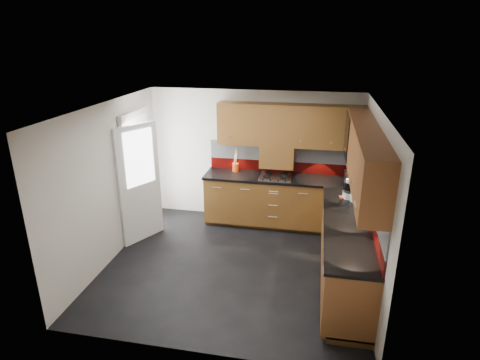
% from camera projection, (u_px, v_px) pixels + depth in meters
% --- Properties ---
extents(room, '(4.00, 3.80, 2.64)m').
position_uv_depth(room, '(233.00, 173.00, 5.57)').
color(room, black).
extents(base_cabinets, '(2.70, 3.20, 0.95)m').
position_uv_depth(base_cabinets, '(308.00, 225.00, 6.41)').
color(base_cabinets, brown).
rests_on(base_cabinets, room).
extents(countertop, '(2.72, 3.22, 0.04)m').
position_uv_depth(countertop, '(309.00, 197.00, 6.23)').
color(countertop, black).
rests_on(countertop, base_cabinets).
extents(backsplash, '(2.70, 3.20, 0.54)m').
position_uv_depth(backsplash, '(325.00, 176.00, 6.30)').
color(backsplash, '#6A0B09').
rests_on(backsplash, countertop).
extents(upper_cabinets, '(2.50, 3.20, 0.72)m').
position_uv_depth(upper_cabinets, '(325.00, 139.00, 5.95)').
color(upper_cabinets, brown).
rests_on(upper_cabinets, room).
extents(extractor_hood, '(0.60, 0.33, 0.40)m').
position_uv_depth(extractor_hood, '(277.00, 156.00, 7.07)').
color(extractor_hood, brown).
rests_on(extractor_hood, room).
extents(glass_cabinet, '(0.32, 0.80, 0.66)m').
position_uv_depth(glass_cabinet, '(357.00, 135.00, 6.12)').
color(glass_cabinet, black).
rests_on(glass_cabinet, room).
extents(back_door, '(0.42, 1.19, 2.04)m').
position_uv_depth(back_door, '(139.00, 178.00, 6.75)').
color(back_door, white).
rests_on(back_door, room).
extents(gas_hob, '(0.56, 0.49, 0.04)m').
position_uv_depth(gas_hob, '(276.00, 176.00, 7.03)').
color(gas_hob, silver).
rests_on(gas_hob, countertop).
extents(utensil_pot, '(0.12, 0.12, 0.43)m').
position_uv_depth(utensil_pot, '(236.00, 166.00, 7.32)').
color(utensil_pot, '#D24213').
rests_on(utensil_pot, countertop).
extents(toaster, '(0.26, 0.17, 0.19)m').
position_uv_depth(toaster, '(352.00, 176.00, 6.84)').
color(toaster, silver).
rests_on(toaster, countertop).
extents(food_processor, '(0.18, 0.18, 0.31)m').
position_uv_depth(food_processor, '(349.00, 190.00, 6.10)').
color(food_processor, white).
rests_on(food_processor, countertop).
extents(paper_towel, '(0.17, 0.17, 0.27)m').
position_uv_depth(paper_towel, '(355.00, 193.00, 5.99)').
color(paper_towel, white).
rests_on(paper_towel, countertop).
extents(orange_cloth, '(0.16, 0.15, 0.01)m').
position_uv_depth(orange_cloth, '(344.00, 197.00, 6.17)').
color(orange_cloth, red).
rests_on(orange_cloth, countertop).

